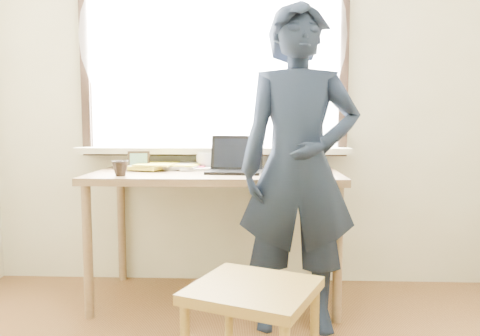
{
  "coord_description": "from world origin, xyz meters",
  "views": [
    {
      "loc": [
        0.12,
        -1.25,
        1.12
      ],
      "look_at": [
        0.03,
        0.95,
        0.91
      ],
      "focal_mm": 35.0,
      "sensor_mm": 36.0,
      "label": 1
    }
  ],
  "objects_px": {
    "desk": "(216,185)",
    "work_chair": "(253,303)",
    "mug_dark": "(120,168)",
    "laptop": "(235,164)",
    "person": "(299,169)",
    "mug_white": "(207,160)"
  },
  "relations": [
    {
      "from": "laptop",
      "to": "mug_white",
      "type": "xyz_separation_m",
      "value": [
        -0.2,
        0.23,
        0.0
      ]
    },
    {
      "from": "desk",
      "to": "mug_white",
      "type": "distance_m",
      "value": 0.25
    },
    {
      "from": "work_chair",
      "to": "desk",
      "type": "bearing_deg",
      "value": 102.86
    },
    {
      "from": "mug_white",
      "to": "work_chair",
      "type": "distance_m",
      "value": 1.4
    },
    {
      "from": "mug_dark",
      "to": "work_chair",
      "type": "bearing_deg",
      "value": -46.86
    },
    {
      "from": "mug_white",
      "to": "desk",
      "type": "bearing_deg",
      "value": -67.4
    },
    {
      "from": "desk",
      "to": "laptop",
      "type": "xyz_separation_m",
      "value": [
        0.12,
        -0.03,
        0.14
      ]
    },
    {
      "from": "desk",
      "to": "mug_dark",
      "type": "xyz_separation_m",
      "value": [
        -0.53,
        -0.25,
        0.13
      ]
    },
    {
      "from": "mug_dark",
      "to": "work_chair",
      "type": "height_order",
      "value": "mug_dark"
    },
    {
      "from": "desk",
      "to": "person",
      "type": "distance_m",
      "value": 0.63
    },
    {
      "from": "mug_white",
      "to": "person",
      "type": "xyz_separation_m",
      "value": [
        0.56,
        -0.58,
        0.01
      ]
    },
    {
      "from": "laptop",
      "to": "mug_white",
      "type": "height_order",
      "value": "laptop"
    },
    {
      "from": "person",
      "to": "mug_dark",
      "type": "bearing_deg",
      "value": 172.31
    },
    {
      "from": "desk",
      "to": "work_chair",
      "type": "bearing_deg",
      "value": -77.14
    },
    {
      "from": "mug_dark",
      "to": "laptop",
      "type": "bearing_deg",
      "value": 18.6
    },
    {
      "from": "mug_white",
      "to": "mug_dark",
      "type": "xyz_separation_m",
      "value": [
        -0.45,
        -0.45,
        -0.01
      ]
    },
    {
      "from": "laptop",
      "to": "person",
      "type": "distance_m",
      "value": 0.5
    },
    {
      "from": "desk",
      "to": "laptop",
      "type": "height_order",
      "value": "laptop"
    },
    {
      "from": "desk",
      "to": "mug_white",
      "type": "height_order",
      "value": "mug_white"
    },
    {
      "from": "desk",
      "to": "person",
      "type": "relative_size",
      "value": 0.87
    },
    {
      "from": "mug_white",
      "to": "person",
      "type": "height_order",
      "value": "person"
    },
    {
      "from": "desk",
      "to": "mug_dark",
      "type": "bearing_deg",
      "value": -154.58
    }
  ]
}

